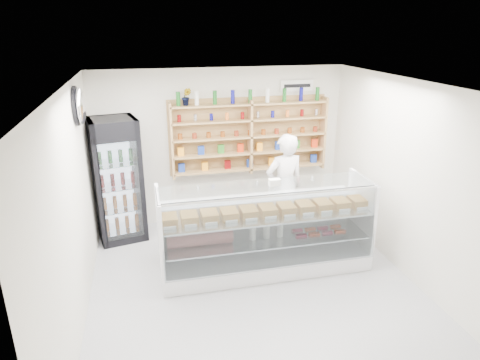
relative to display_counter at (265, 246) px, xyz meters
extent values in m
plane|color=#9FA0A4|center=(-0.28, -0.54, -0.37)|extent=(5.00, 5.00, 0.00)
plane|color=white|center=(-0.28, -0.54, 2.43)|extent=(5.00, 5.00, 0.00)
plane|color=silver|center=(-0.28, 1.96, 1.03)|extent=(4.50, 0.00, 4.50)
plane|color=silver|center=(-0.28, -3.04, 1.03)|extent=(4.50, 0.00, 4.50)
plane|color=silver|center=(-2.53, -0.54, 1.03)|extent=(0.00, 5.00, 5.00)
plane|color=silver|center=(1.97, -0.54, 1.03)|extent=(0.00, 5.00, 5.00)
cube|color=white|center=(0.00, -0.01, -0.24)|extent=(3.10, 0.88, 0.26)
cube|color=white|center=(0.00, 0.40, 0.22)|extent=(3.10, 0.05, 0.65)
cube|color=silver|center=(0.00, -0.01, 0.16)|extent=(2.98, 0.77, 0.02)
cube|color=silver|center=(0.00, -0.01, 0.54)|extent=(3.04, 0.81, 0.02)
cube|color=silver|center=(0.00, -0.44, 0.43)|extent=(3.04, 0.13, 1.08)
cube|color=silver|center=(0.00, -0.07, 0.98)|extent=(3.04, 0.61, 0.01)
imported|color=silver|center=(0.59, 0.90, 0.55)|extent=(0.72, 0.53, 1.84)
cube|color=black|center=(-2.13, 1.55, 0.68)|extent=(0.88, 0.87, 2.09)
cube|color=#230434|center=(-2.20, 1.21, 1.56)|extent=(0.73, 0.18, 0.29)
cube|color=silver|center=(-2.20, 1.19, 0.58)|extent=(0.62, 0.14, 1.65)
cube|color=#A4764D|center=(-1.18, 1.80, 1.22)|extent=(0.04, 0.28, 1.33)
cube|color=#A4764D|center=(0.22, 1.80, 1.22)|extent=(0.04, 0.28, 1.33)
cube|color=#A4764D|center=(1.62, 1.80, 1.22)|extent=(0.04, 0.28, 1.33)
cube|color=#A4764D|center=(0.22, 1.80, 0.63)|extent=(2.80, 0.28, 0.03)
cube|color=#A4764D|center=(0.22, 1.80, 0.93)|extent=(2.80, 0.28, 0.03)
cube|color=#A4764D|center=(0.22, 1.80, 1.23)|extent=(2.80, 0.28, 0.03)
cube|color=#A4764D|center=(0.22, 1.80, 1.53)|extent=(2.80, 0.28, 0.03)
cube|color=#A4764D|center=(0.22, 1.80, 1.81)|extent=(2.80, 0.28, 0.03)
imported|color=#1E6626|center=(-0.89, 1.80, 1.98)|extent=(0.19, 0.17, 0.30)
ellipsoid|color=silver|center=(-2.45, 0.66, 2.08)|extent=(0.15, 0.50, 0.50)
cube|color=white|center=(1.12, 1.93, 2.08)|extent=(0.62, 0.03, 0.20)
camera|label=1|loc=(-1.65, -5.45, 3.12)|focal=32.00mm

